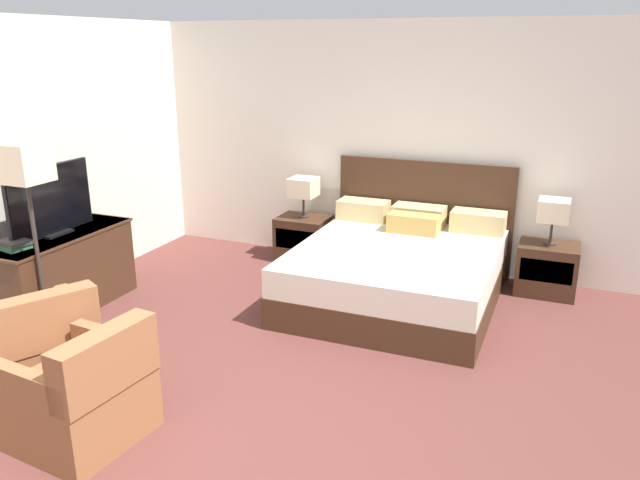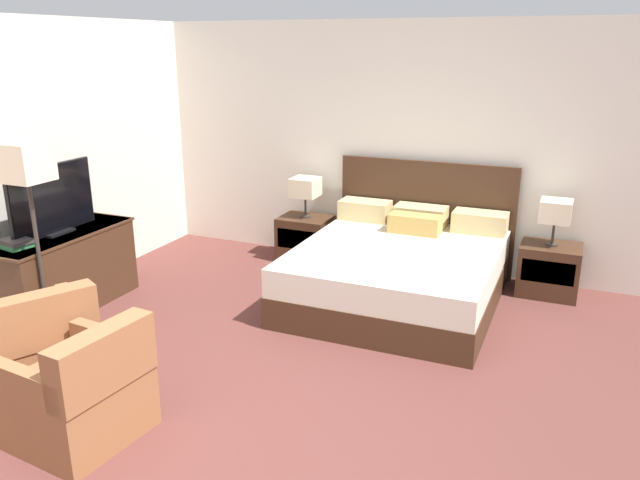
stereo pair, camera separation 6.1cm
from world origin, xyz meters
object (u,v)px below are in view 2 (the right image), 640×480
bed (399,269)px  book_blue_cover (16,241)px  armchair_by_window (39,348)px  nightstand_right (549,270)px  table_lamp_right (556,212)px  dresser (62,270)px  table_lamp_left (305,188)px  floor_lamp (28,178)px  book_red_cover (16,245)px  tv (52,201)px  nightstand_left (306,238)px  armchair_companion (81,395)px

bed → book_blue_cover: size_ratio=8.53×
armchair_by_window → nightstand_right: bearing=45.1°
bed → table_lamp_right: (1.26, 0.69, 0.51)m
dresser → table_lamp_right: bearing=27.3°
table_lamp_left → armchair_by_window: table_lamp_left is taller
bed → floor_lamp: floor_lamp is taller
table_lamp_right → dresser: (-3.97, -2.05, -0.45)m
book_red_cover → tv: bearing=89.6°
nightstand_right → dresser: size_ratio=0.40×
nightstand_left → nightstand_right: (2.53, 0.00, 0.00)m
table_lamp_right → book_blue_cover: (-3.97, -2.49, -0.05)m
nightstand_left → floor_lamp: bearing=-114.0°
nightstand_left → armchair_companion: (0.11, -3.50, 0.04)m
bed → armchair_by_window: bearing=-127.2°
bed → armchair_companion: 3.03m
table_lamp_left → nightstand_left: bearing=-90.0°
tv → table_lamp_left: bearing=55.0°
book_blue_cover → armchair_by_window: book_blue_cover is taller
tv → book_blue_cover: (0.00, -0.43, -0.24)m
table_lamp_right → armchair_companion: table_lamp_right is taller
dresser → book_red_cover: (-0.00, -0.44, 0.36)m
table_lamp_right → armchair_by_window: bearing=-134.9°
tv → floor_lamp: (0.31, -0.49, 0.32)m
dresser → book_blue_cover: (0.01, -0.44, 0.40)m
book_red_cover → floor_lamp: 0.68m
dresser → bed: bearing=26.7°
nightstand_right → book_blue_cover: (-3.97, -2.49, 0.52)m
armchair_companion → bed: bearing=67.7°
table_lamp_right → armchair_companion: (-2.42, -3.50, -0.53)m
tv → book_blue_cover: 0.49m
book_blue_cover → floor_lamp: (0.31, -0.06, 0.56)m
dresser → book_blue_cover: bearing=-89.1°
tv → armchair_by_window: size_ratio=0.97×
table_lamp_left → table_lamp_right: 2.53m
dresser → nightstand_right: bearing=27.3°
nightstand_right → book_red_cover: bearing=-147.9°
tv → armchair_by_window: bearing=-51.8°
table_lamp_right → book_blue_cover: size_ratio=1.85×
floor_lamp → dresser: bearing=122.0°
armchair_by_window → floor_lamp: floor_lamp is taller
tv → armchair_companion: 2.23m
book_blue_cover → armchair_companion: book_blue_cover is taller
floor_lamp → armchair_companion: bearing=-37.1°
nightstand_left → nightstand_right: size_ratio=1.00×
bed → table_lamp_right: size_ratio=4.60×
book_red_cover → floor_lamp: (0.31, -0.06, 0.59)m
floor_lamp → tv: bearing=122.2°
dresser → floor_lamp: floor_lamp is taller
dresser → tv: (0.00, -0.01, 0.63)m
table_lamp_left → dresser: (-1.45, -2.05, -0.45)m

